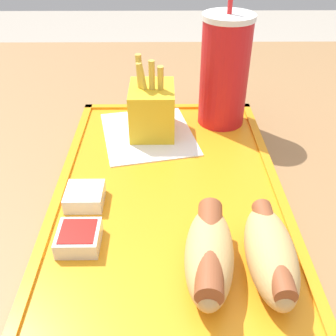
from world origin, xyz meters
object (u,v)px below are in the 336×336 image
hot_dog_near (208,253)px  fries_carton (151,109)px  sauce_cup_ketchup (78,237)px  hot_dog_far (269,253)px  soda_cup (224,71)px  sauce_cup_mayo (83,197)px

hot_dog_near → fries_carton: bearing=-167.5°
sauce_cup_ketchup → hot_dog_far: bearing=78.9°
soda_cup → hot_dog_near: soda_cup is taller
hot_dog_far → sauce_cup_ketchup: hot_dog_far is taller
soda_cup → fries_carton: 0.13m
hot_dog_near → hot_dog_far: bearing=90.0°
hot_dog_far → sauce_cup_mayo: hot_dog_far is taller
soda_cup → hot_dog_far: soda_cup is taller
sauce_cup_mayo → sauce_cup_ketchup: (0.07, 0.01, 0.00)m
soda_cup → sauce_cup_mayo: size_ratio=4.54×
fries_carton → soda_cup: bearing=107.6°
sauce_cup_mayo → sauce_cup_ketchup: same height
hot_dog_far → sauce_cup_ketchup: size_ratio=2.83×
hot_dog_far → hot_dog_near: (0.00, -0.06, 0.00)m
soda_cup → sauce_cup_ketchup: 0.35m
sauce_cup_mayo → sauce_cup_ketchup: 0.07m
hot_dog_far → fries_carton: 0.31m
soda_cup → hot_dog_far: size_ratio=1.61×
hot_dog_near → sauce_cup_mayo: hot_dog_near is taller
hot_dog_near → sauce_cup_ketchup: hot_dog_near is taller
soda_cup → fries_carton: size_ratio=1.64×
hot_dog_near → fries_carton: size_ratio=1.05×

